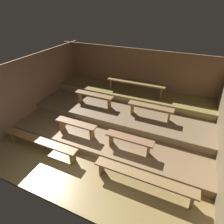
# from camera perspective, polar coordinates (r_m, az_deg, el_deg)

# --- Properties ---
(ground) EXTENTS (6.95, 5.72, 0.08)m
(ground) POSITION_cam_1_polar(r_m,az_deg,el_deg) (6.27, 0.22, -6.40)
(ground) COLOR olive
(wall_back) EXTENTS (6.95, 0.06, 2.21)m
(wall_back) POSITION_cam_1_polar(r_m,az_deg,el_deg) (7.77, 7.79, 10.97)
(wall_back) COLOR #8D6343
(wall_back) RESTS_ON ground
(wall_left) EXTENTS (0.06, 5.72, 2.21)m
(wall_left) POSITION_cam_1_polar(r_m,az_deg,el_deg) (7.32, -22.81, 7.36)
(wall_left) COLOR #8E694F
(wall_left) RESTS_ON ground
(platform_lower) EXTENTS (6.15, 3.79, 0.23)m
(platform_lower) POSITION_cam_1_polar(r_m,az_deg,el_deg) (6.60, 2.20, -2.55)
(platform_lower) COLOR brown
(platform_lower) RESTS_ON ground
(platform_middle) EXTENTS (6.15, 2.60, 0.23)m
(platform_middle) POSITION_cam_1_polar(r_m,az_deg,el_deg) (6.94, 4.08, 1.58)
(platform_middle) COLOR #796247
(platform_middle) RESTS_ON platform_lower
(platform_upper) EXTENTS (6.15, 1.19, 0.23)m
(platform_upper) POSITION_cam_1_polar(r_m,az_deg,el_deg) (7.42, 6.06, 5.66)
(platform_upper) COLOR olive
(platform_upper) RESTS_ON platform_middle
(bench_floor_left) EXTENTS (2.39, 0.26, 0.43)m
(bench_floor_left) POSITION_cam_1_polar(r_m,az_deg,el_deg) (5.68, -21.34, -8.64)
(bench_floor_left) COLOR olive
(bench_floor_left) RESTS_ON ground
(bench_floor_right) EXTENTS (2.39, 0.26, 0.43)m
(bench_floor_right) POSITION_cam_1_polar(r_m,az_deg,el_deg) (4.51, 9.78, -19.47)
(bench_floor_right) COLOR olive
(bench_floor_right) RESTS_ON ground
(bench_lower_left) EXTENTS (1.32, 0.26, 0.43)m
(bench_lower_left) POSITION_cam_1_polar(r_m,az_deg,el_deg) (5.68, -11.11, -4.00)
(bench_lower_left) COLOR #885F40
(bench_lower_left) RESTS_ON platform_lower
(bench_lower_right) EXTENTS (1.32, 0.26, 0.43)m
(bench_lower_right) POSITION_cam_1_polar(r_m,az_deg,el_deg) (5.06, 5.44, -8.71)
(bench_lower_right) COLOR #896044
(bench_lower_right) RESTS_ON platform_lower
(bench_middle_left) EXTENTS (1.47, 0.26, 0.43)m
(bench_middle_left) POSITION_cam_1_polar(r_m,az_deg,el_deg) (6.72, -5.62, 4.87)
(bench_middle_left) COLOR olive
(bench_middle_left) RESTS_ON platform_middle
(bench_middle_right) EXTENTS (1.47, 0.26, 0.43)m
(bench_middle_right) POSITION_cam_1_polar(r_m,az_deg,el_deg) (6.08, 11.88, 1.15)
(bench_middle_right) COLOR olive
(bench_middle_right) RESTS_ON platform_middle
(bench_upper_center) EXTENTS (2.25, 0.26, 0.43)m
(bench_upper_center) POSITION_cam_1_polar(r_m,az_deg,el_deg) (7.13, 7.31, 8.65)
(bench_upper_center) COLOR olive
(bench_upper_center) RESTS_ON platform_upper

